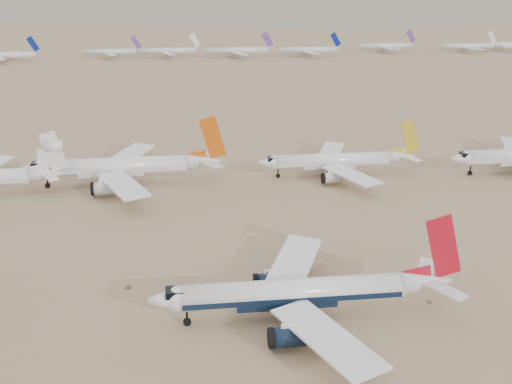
% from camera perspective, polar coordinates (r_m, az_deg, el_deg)
% --- Properties ---
extents(ground, '(7000.00, 7000.00, 0.00)m').
position_cam_1_polar(ground, '(114.20, 3.91, -10.98)').
color(ground, '#927355').
rests_on(ground, ground).
extents(main_airliner, '(51.41, 50.21, 18.14)m').
position_cam_1_polar(main_airliner, '(111.49, 4.42, -8.86)').
color(main_airliner, white).
rests_on(main_airliner, ground).
extents(row2_gold_tail, '(44.83, 43.84, 15.96)m').
position_cam_1_polar(row2_gold_tail, '(186.37, 7.35, 2.78)').
color(row2_gold_tail, white).
rests_on(row2_gold_tail, ground).
extents(row2_orange_tail, '(52.83, 51.68, 18.85)m').
position_cam_1_polar(row2_orange_tail, '(180.40, -11.69, 2.23)').
color(row2_orange_tail, white).
rests_on(row2_orange_tail, ground).
extents(distant_storage_row, '(666.78, 52.85, 16.20)m').
position_cam_1_polar(distant_storage_row, '(435.90, 2.17, 12.60)').
color(distant_storage_row, silver).
rests_on(distant_storage_row, ground).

